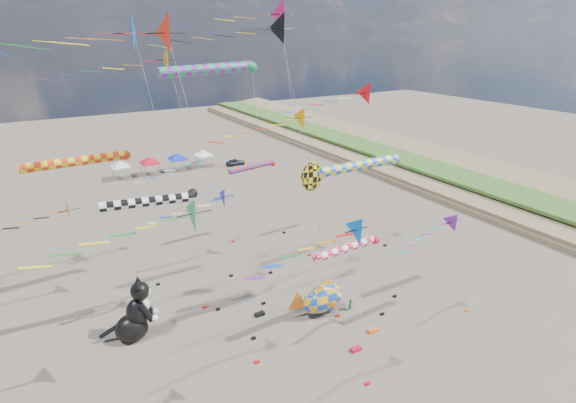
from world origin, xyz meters
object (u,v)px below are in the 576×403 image
Objects in this scene: cat_inflatable at (133,309)px; fish_inflatable at (322,299)px; child_blue at (327,299)px; child_green at (351,304)px; person_adult at (333,305)px; parked_car at (235,162)px.

cat_inflatable is 16.11m from fish_inflatable.
child_blue is at bearing 40.46° from fish_inflatable.
child_green is at bearing -13.79° from fish_inflatable.
child_green is at bearing -86.63° from child_blue.
person_adult is at bearing 164.95° from child_green.
person_adult is 50.34m from parked_car.
fish_inflatable reaches higher than parked_car.
person_adult is (0.97, -0.23, -0.85)m from fish_inflatable.
cat_inflatable reaches higher than person_adult.
parked_car is at bearing 79.33° from person_adult.
child_green is at bearing 165.92° from parked_car.
cat_inflatable is at bearing 133.07° from child_blue.
fish_inflatable is at bearing 165.28° from child_green.
cat_inflatable is 5.13× the size of child_green.
person_adult is at bearing -13.19° from fish_inflatable.
parked_car is (12.31, 48.81, -0.22)m from person_adult.
fish_inflatable is 50.38m from parked_car.
parked_car reaches higher than child_blue.
person_adult reaches higher than child_blue.
parked_car is at bearing 74.71° from fish_inflatable.
person_adult is at bearing -138.86° from child_blue.
fish_inflatable is 1.51× the size of parked_car.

